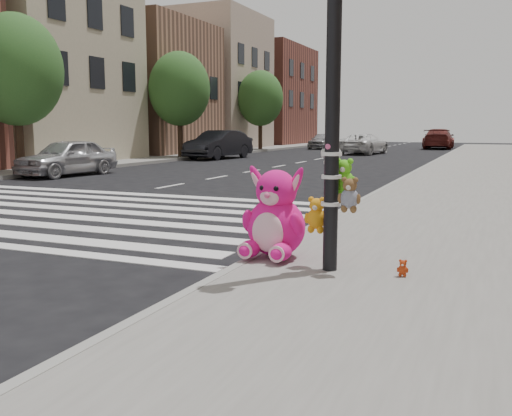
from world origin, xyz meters
The scene contains 19 objects.
ground centered at (0.00, 0.00, 0.00)m, with size 120.00×120.00×0.00m, color black.
sidewalk_far centered at (-13.50, 20.00, 0.07)m, with size 6.00×80.00×0.14m, color slate.
curb_edge centered at (1.55, 10.00, 0.07)m, with size 0.12×80.00×0.15m, color gray.
crosswalk centered at (-4.50, 5.20, 0.01)m, with size 11.00×6.00×0.01m, color silver, non-canonical shape.
bld_far_b centered at (-15.50, 17.00, 5.50)m, with size 6.00×8.00×11.00m, color #B8A98E.
bld_far_c centered at (-15.50, 26.00, 4.00)m, with size 6.00×8.00×8.00m, color #95674F.
bld_far_d centered at (-15.50, 35.00, 5.00)m, with size 6.00×8.00×10.00m, color tan.
bld_far_e centered at (-15.50, 46.00, 4.50)m, with size 6.00×10.00×9.00m, color brown.
signal_pole centered at (2.61, 1.82, 1.74)m, with size 0.69×0.50×4.00m.
tree_far_a centered at (-11.20, 11.00, 3.65)m, with size 3.20×3.20×5.44m.
tree_far_b centered at (-11.20, 22.00, 3.65)m, with size 3.20×3.20×5.44m.
tree_far_c centered at (-11.20, 33.00, 3.65)m, with size 3.20×3.20×5.44m.
pink_bunny centered at (1.80, 2.16, 0.61)m, with size 0.81×0.85×1.14m.
red_teddy centered at (3.40, 1.82, 0.23)m, with size 0.13×0.09×0.19m, color #BB3612, non-canonical shape.
car_silver_far centered at (-9.68, 11.62, 0.66)m, with size 1.55×3.85×1.31m, color silver.
car_dark_far centered at (-9.49, 23.09, 0.76)m, with size 1.60×4.60×1.52m, color black.
car_white_near centered at (-3.50, 31.23, 0.63)m, with size 2.11×4.57×1.27m, color silver.
car_maroon_near centered at (0.00, 41.88, 0.76)m, with size 2.13×5.25×1.52m, color #5C1D1A.
car_silver_deep centered at (-8.17, 38.08, 0.62)m, with size 1.46×3.63×1.24m, color #A9A9AE.
Camera 1 is at (4.27, -4.26, 1.74)m, focal length 40.00 mm.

